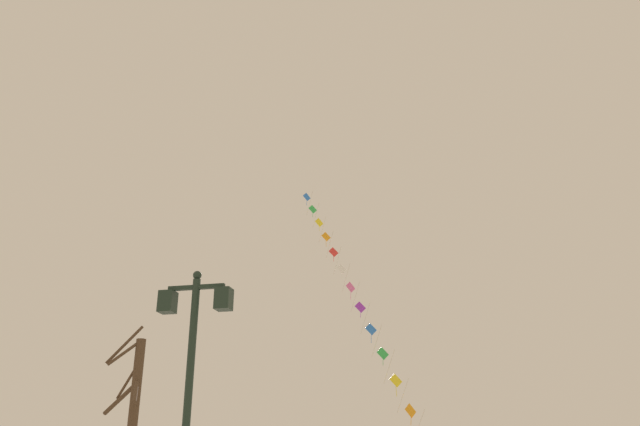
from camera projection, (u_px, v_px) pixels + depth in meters
twin_lantern_lamp_post at (191, 356)px, 11.05m from camera, size 1.38×0.28×5.06m
kite_train at (354, 295)px, 29.17m from camera, size 8.15×12.19×16.84m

